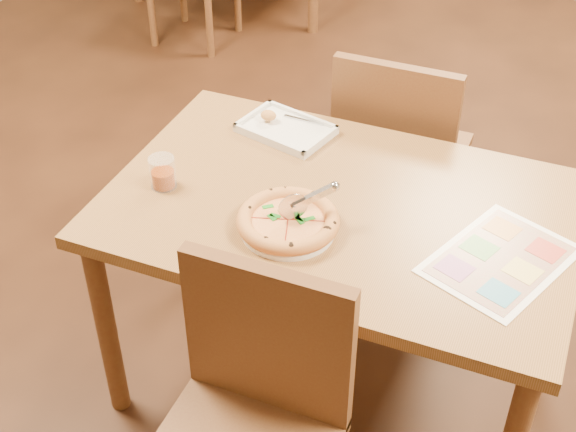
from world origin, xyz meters
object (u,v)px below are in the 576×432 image
at_px(menu, 500,260).
at_px(chair_near, 253,400).
at_px(chair_far, 398,142).
at_px(appetizer_tray, 285,129).
at_px(plate, 288,229).
at_px(glass_tumbler, 163,174).
at_px(pizza, 288,221).
at_px(pizza_cutter, 307,200).
at_px(dining_table, 340,228).

bearing_deg(menu, chair_near, -130.33).
xyz_separation_m(chair_far, menu, (0.45, -0.67, 0.16)).
bearing_deg(chair_near, menu, 49.67).
xyz_separation_m(chair_near, appetizer_tray, (-0.29, 0.89, 0.16)).
distance_m(chair_near, menu, 0.72).
height_order(chair_far, plate, chair_far).
relative_size(glass_tumbler, menu, 0.24).
distance_m(pizza, glass_tumbler, 0.40).
relative_size(chair_near, pizza, 1.71).
height_order(appetizer_tray, menu, appetizer_tray).
height_order(chair_far, pizza_cutter, chair_far).
xyz_separation_m(plate, pizza, (-0.00, 0.01, 0.02)).
height_order(dining_table, pizza, pizza).
distance_m(plate, menu, 0.55).
bearing_deg(chair_near, chair_far, 90.00).
bearing_deg(plate, pizza_cutter, 47.23).
bearing_deg(chair_far, pizza_cutter, 85.70).
bearing_deg(chair_near, glass_tumbler, 135.47).
distance_m(chair_far, pizza_cutter, 0.77).
bearing_deg(pizza_cutter, glass_tumbler, 138.74).
relative_size(pizza, pizza_cutter, 2.16).
bearing_deg(appetizer_tray, chair_far, 47.57).
bearing_deg(pizza, pizza_cutter, 37.76).
height_order(pizza, appetizer_tray, appetizer_tray).
bearing_deg(glass_tumbler, menu, 2.63).
relative_size(dining_table, pizza_cutter, 10.20).
bearing_deg(dining_table, pizza_cutter, -113.53).
bearing_deg(menu, plate, -169.93).
height_order(dining_table, glass_tumbler, glass_tumbler).
distance_m(pizza, pizza_cutter, 0.08).
bearing_deg(chair_far, menu, 123.96).
relative_size(chair_far, pizza, 1.71).
bearing_deg(dining_table, chair_near, -90.00).
bearing_deg(pizza_cutter, dining_table, 26.88).
distance_m(chair_near, glass_tumbler, 0.72).
bearing_deg(chair_far, dining_table, 90.00).
height_order(dining_table, pizza_cutter, pizza_cutter).
relative_size(pizza_cutter, appetizer_tray, 0.41).
bearing_deg(chair_far, glass_tumbler, 55.19).
distance_m(chair_far, menu, 0.82).
height_order(pizza_cutter, glass_tumbler, pizza_cutter).
height_order(chair_near, chair_far, same).
bearing_deg(glass_tumbler, appetizer_tray, 62.49).
distance_m(dining_table, pizza, 0.22).
bearing_deg(chair_far, appetizer_tray, 47.57).
relative_size(appetizer_tray, menu, 0.81).
relative_size(dining_table, appetizer_tray, 4.17).
xyz_separation_m(dining_table, pizza_cutter, (-0.05, -0.13, 0.17)).
xyz_separation_m(appetizer_tray, menu, (0.74, -0.35, -0.01)).
relative_size(dining_table, menu, 3.39).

